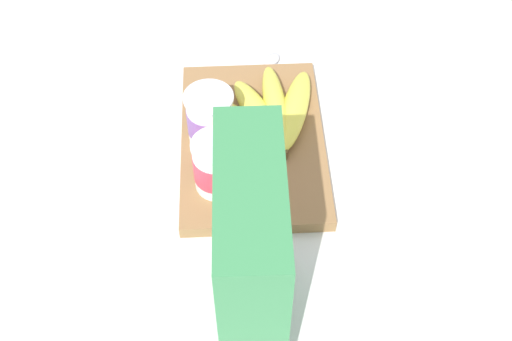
{
  "coord_description": "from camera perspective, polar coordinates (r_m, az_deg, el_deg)",
  "views": [
    {
      "loc": [
        -0.65,
        0.03,
        0.76
      ],
      "look_at": [
        -0.1,
        0.0,
        0.07
      ],
      "focal_mm": 45.19,
      "sensor_mm": 36.0,
      "label": 1
    }
  ],
  "objects": [
    {
      "name": "banana_bunch",
      "position": [
        1.0,
        1.29,
        5.09
      ],
      "size": [
        0.19,
        0.18,
        0.04
      ],
      "color": "#E2D94B",
      "rests_on": "cutting_board"
    },
    {
      "name": "ground_plane",
      "position": [
        1.0,
        -0.3,
        2.15
      ],
      "size": [
        2.4,
        2.4,
        0.0
      ],
      "primitive_type": "plane",
      "color": "silver"
    },
    {
      "name": "cereal_box",
      "position": [
        0.71,
        -0.44,
        -8.43
      ],
      "size": [
        0.19,
        0.07,
        0.3
      ],
      "primitive_type": "cube",
      "rotation": [
        0.0,
        0.0,
        3.13
      ],
      "color": "#38844C",
      "rests_on": "ground_plane"
    },
    {
      "name": "yogurt_cup_front",
      "position": [
        0.9,
        -3.48,
        0.5
      ],
      "size": [
        0.07,
        0.07,
        0.09
      ],
      "color": "white",
      "rests_on": "cutting_board"
    },
    {
      "name": "cutting_board",
      "position": [
        0.99,
        -0.3,
        2.55
      ],
      "size": [
        0.33,
        0.22,
        0.02
      ],
      "primitive_type": "cube",
      "color": "olive",
      "rests_on": "ground_plane"
    },
    {
      "name": "yogurt_cup_back",
      "position": [
        0.95,
        -4.09,
        4.62
      ],
      "size": [
        0.07,
        0.07,
        0.09
      ],
      "color": "white",
      "rests_on": "cutting_board"
    },
    {
      "name": "spoon",
      "position": [
        1.15,
        2.15,
        10.5
      ],
      "size": [
        0.12,
        0.09,
        0.01
      ],
      "color": "silver",
      "rests_on": "ground_plane"
    }
  ]
}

